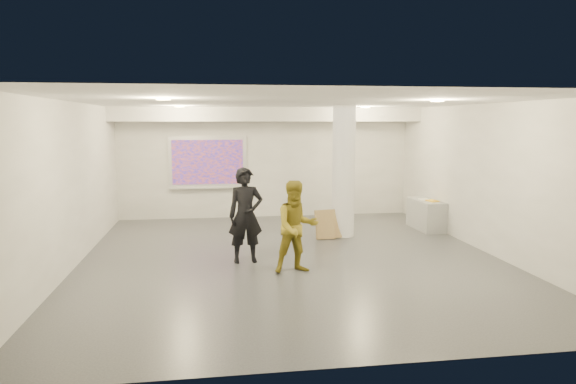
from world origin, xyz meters
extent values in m
cube|color=#383A3F|center=(0.00, 0.00, 0.00)|extent=(8.00, 9.00, 0.01)
cube|color=white|center=(0.00, 0.00, 3.00)|extent=(8.00, 9.00, 0.01)
cube|color=beige|center=(0.00, 4.50, 1.50)|extent=(8.00, 0.01, 3.00)
cube|color=beige|center=(0.00, -4.50, 1.50)|extent=(8.00, 0.01, 3.00)
cube|color=beige|center=(-4.00, 0.00, 1.50)|extent=(0.01, 9.00, 3.00)
cube|color=beige|center=(4.00, 0.00, 1.50)|extent=(0.01, 9.00, 3.00)
cube|color=silver|center=(0.00, 3.95, 2.82)|extent=(8.00, 1.10, 0.36)
cylinder|color=#FFE78D|center=(-2.20, 2.50, 2.98)|extent=(0.22, 0.22, 0.02)
cylinder|color=#FFE78D|center=(2.20, 2.50, 2.98)|extent=(0.22, 0.22, 0.02)
cylinder|color=#FFE78D|center=(-2.20, -1.50, 2.98)|extent=(0.22, 0.22, 0.02)
cylinder|color=#FFE78D|center=(2.20, -1.50, 2.98)|extent=(0.22, 0.22, 0.02)
cylinder|color=white|center=(1.50, 1.80, 1.50)|extent=(0.52, 0.52, 3.00)
cube|color=silver|center=(-1.60, 4.46, 1.55)|extent=(2.10, 0.06, 1.40)
cube|color=#0015CD|center=(-1.60, 4.42, 1.55)|extent=(1.90, 0.01, 1.20)
cube|color=silver|center=(-1.60, 4.40, 0.85)|extent=(2.10, 0.08, 0.04)
cube|color=#95989A|center=(3.72, 2.22, 0.36)|extent=(0.55, 1.25, 0.72)
cube|color=white|center=(3.68, 2.27, 0.73)|extent=(0.23, 0.29, 0.02)
cube|color=yellow|center=(3.78, 2.01, 0.74)|extent=(0.27, 0.32, 0.03)
cube|color=#997B4B|center=(1.10, 1.59, 0.33)|extent=(0.63, 0.32, 0.65)
cube|color=#997B4B|center=(1.02, 1.54, 0.24)|extent=(0.44, 0.21, 0.47)
imported|color=black|center=(-0.88, -0.12, 0.90)|extent=(0.69, 0.49, 1.79)
imported|color=olive|center=(-0.04, -0.91, 0.81)|extent=(0.87, 0.72, 1.63)
camera|label=1|loc=(-1.49, -9.59, 2.65)|focal=32.00mm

